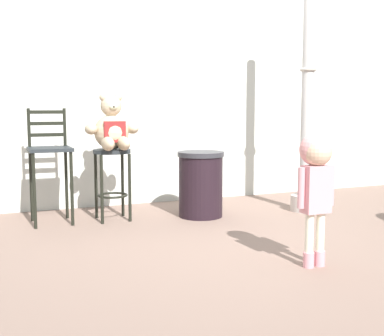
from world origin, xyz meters
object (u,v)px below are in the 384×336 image
child_walking (316,171)px  teddy_bear (112,129)px  bar_stool_with_teddy (112,170)px  bar_chair_empty (50,156)px  lamppost (307,116)px  trash_bin (201,184)px

child_walking → teddy_bear: bearing=81.4°
bar_stool_with_teddy → bar_chair_empty: bar_chair_empty is taller
teddy_bear → lamppost: (2.10, -0.36, 0.12)m
bar_chair_empty → trash_bin: bearing=-11.3°
trash_bin → teddy_bear: bearing=169.5°
trash_bin → bar_chair_empty: size_ratio=0.60×
lamppost → bar_chair_empty: bearing=169.6°
trash_bin → lamppost: (1.19, -0.19, 0.71)m
child_walking → bar_chair_empty: (-1.61, 2.17, -0.03)m
teddy_bear → bar_chair_empty: 0.67m
bar_chair_empty → bar_stool_with_teddy: bearing=-9.9°
child_walking → lamppost: (1.09, 1.68, 0.36)m
lamppost → bar_chair_empty: lamppost is taller
lamppost → bar_chair_empty: (-2.70, 0.50, -0.38)m
teddy_bear → child_walking: 2.28m
trash_bin → lamppost: lamppost is taller
bar_chair_empty → lamppost: bearing=-10.4°
teddy_bear → trash_bin: size_ratio=0.82×
lamppost → child_walking: bearing=-123.2°
trash_bin → lamppost: size_ratio=0.26×
child_walking → lamppost: bearing=22.1°
lamppost → bar_stool_with_teddy: bearing=169.4°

